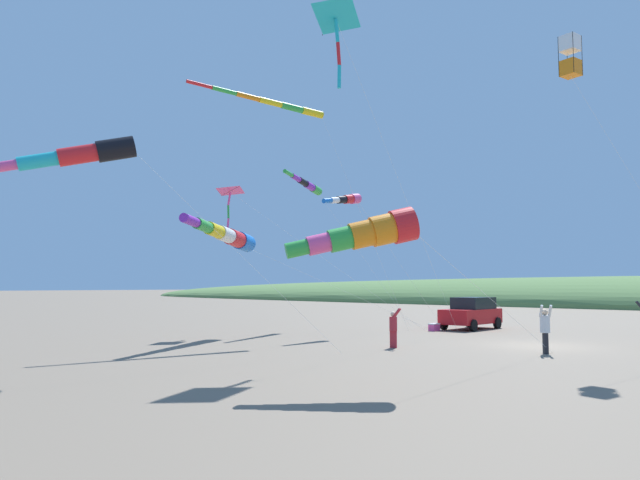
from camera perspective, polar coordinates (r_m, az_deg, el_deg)
ground_plane at (r=26.84m, az=20.41°, el=-9.60°), size 600.00×600.00×0.00m
parked_car at (r=35.66m, az=14.51°, el=-6.85°), size 4.34×2.14×1.85m
cooler_box at (r=33.80m, az=11.03°, el=-8.31°), size 0.62×0.42×0.42m
person_child_green_jacket at (r=23.71m, az=21.03°, el=-7.88°), size 0.66×0.62×1.83m
person_child_grey_jacket at (r=24.40m, az=7.15°, el=-8.30°), size 0.51×0.57×1.62m
kite_box_yellow_midlevel at (r=25.09m, az=23.15°, el=16.08°), size 6.62×4.14×11.97m
kite_windsock_red_high_left at (r=30.53m, az=-4.14°, el=13.02°), size 12.93×3.12×11.98m
kite_delta_blue_topmost at (r=25.15m, az=1.44°, el=20.73°), size 13.00×2.61×13.85m
kite_windsock_orange_high_right at (r=28.65m, az=-8.92°, el=0.41°), size 15.85×5.37×5.51m
kite_delta_purple_drifting at (r=31.85m, az=-8.73°, el=4.70°), size 9.94×6.80×7.91m
kite_windsock_white_trailing at (r=15.16m, az=4.72°, el=0.67°), size 12.40×2.62×4.60m
kite_windsock_long_streamer_right at (r=31.36m, az=2.56°, el=3.96°), size 10.30×0.95×7.56m
kite_windsock_checkered_midright at (r=35.55m, az=-1.22°, el=5.38°), size 8.30×4.63×8.99m
kite_windsock_long_streamer_left at (r=20.04m, az=-22.18°, el=7.70°), size 11.38×4.62×7.37m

